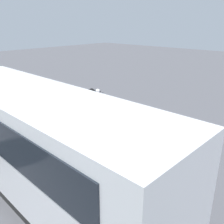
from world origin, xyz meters
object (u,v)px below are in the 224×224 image
(stunt_motorcycle, at_px, (93,98))
(tour_bus, at_px, (38,142))
(spectator_centre, at_px, (100,128))
(parked_motorcycle_silver, at_px, (78,141))
(spectator_left, at_px, (116,137))
(traffic_cone, at_px, (127,112))
(spectator_far_left, at_px, (132,145))

(stunt_motorcycle, bearing_deg, tour_bus, 125.38)
(spectator_centre, xyz_separation_m, parked_motorcycle_silver, (0.52, 0.78, -0.50))
(spectator_left, distance_m, parked_motorcycle_silver, 1.82)
(spectator_left, bearing_deg, tour_bus, 77.44)
(spectator_left, xyz_separation_m, traffic_cone, (2.67, -3.92, -0.73))
(tour_bus, relative_size, traffic_cone, 15.62)
(tour_bus, distance_m, parked_motorcycle_silver, 2.81)
(parked_motorcycle_silver, relative_size, stunt_motorcycle, 1.02)
(spectator_left, bearing_deg, stunt_motorcycle, -35.44)
(parked_motorcycle_silver, relative_size, traffic_cone, 3.25)
(spectator_left, xyz_separation_m, parked_motorcycle_silver, (1.65, 0.52, -0.55))
(spectator_far_left, relative_size, traffic_cone, 2.63)
(traffic_cone, bearing_deg, spectator_far_left, 131.19)
(parked_motorcycle_silver, distance_m, traffic_cone, 4.56)
(spectator_far_left, xyz_separation_m, stunt_motorcycle, (6.22, -3.91, -0.37))
(tour_bus, bearing_deg, spectator_centre, -81.13)
(tour_bus, relative_size, stunt_motorcycle, 4.87)
(spectator_left, relative_size, traffic_cone, 2.75)
(spectator_far_left, bearing_deg, parked_motorcycle_silver, 10.53)
(spectator_far_left, bearing_deg, tour_bus, 62.57)
(spectator_left, relative_size, spectator_centre, 1.05)
(tour_bus, height_order, spectator_centre, tour_bus)
(tour_bus, xyz_separation_m, traffic_cone, (2.03, -6.79, -1.34))
(spectator_far_left, xyz_separation_m, traffic_cone, (3.49, -3.98, -0.67))
(stunt_motorcycle, distance_m, traffic_cone, 2.76)
(spectator_centre, bearing_deg, stunt_motorcycle, -39.99)
(traffic_cone, bearing_deg, parked_motorcycle_silver, 102.92)
(spectator_centre, height_order, traffic_cone, spectator_centre)
(spectator_far_left, height_order, spectator_centre, same)
(parked_motorcycle_silver, xyz_separation_m, stunt_motorcycle, (3.76, -4.37, 0.13))
(spectator_left, bearing_deg, spectator_centre, -12.89)
(parked_motorcycle_silver, bearing_deg, stunt_motorcycle, -49.31)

